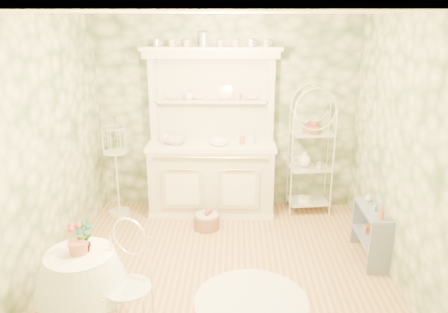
{
  "coord_description": "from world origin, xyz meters",
  "views": [
    {
      "loc": [
        0.13,
        -4.21,
        2.66
      ],
      "look_at": [
        0.0,
        0.5,
        1.15
      ],
      "focal_mm": 35.0,
      "sensor_mm": 36.0,
      "label": 1
    }
  ],
  "objects_px": {
    "kitchen_dresser": "(211,134)",
    "round_table": "(83,289)",
    "birdcage_stand": "(116,165)",
    "floor_basket": "(207,219)",
    "bakers_rack": "(311,151)",
    "cafe_chair": "(128,285)",
    "side_shelf": "(371,234)"
  },
  "relations": [
    {
      "from": "kitchen_dresser",
      "to": "round_table",
      "type": "xyz_separation_m",
      "value": [
        -1.01,
        -2.44,
        -0.79
      ]
    },
    {
      "from": "bakers_rack",
      "to": "floor_basket",
      "type": "relative_size",
      "value": 4.61
    },
    {
      "from": "bakers_rack",
      "to": "kitchen_dresser",
      "type": "bearing_deg",
      "value": 174.33
    },
    {
      "from": "floor_basket",
      "to": "bakers_rack",
      "type": "bearing_deg",
      "value": 22.82
    },
    {
      "from": "kitchen_dresser",
      "to": "round_table",
      "type": "bearing_deg",
      "value": -112.61
    },
    {
      "from": "birdcage_stand",
      "to": "floor_basket",
      "type": "distance_m",
      "value": 1.46
    },
    {
      "from": "kitchen_dresser",
      "to": "floor_basket",
      "type": "xyz_separation_m",
      "value": [
        -0.04,
        -0.54,
        -1.02
      ]
    },
    {
      "from": "bakers_rack",
      "to": "floor_basket",
      "type": "xyz_separation_m",
      "value": [
        -1.41,
        -0.59,
        -0.77
      ]
    },
    {
      "from": "round_table",
      "to": "birdcage_stand",
      "type": "bearing_deg",
      "value": 97.18
    },
    {
      "from": "kitchen_dresser",
      "to": "round_table",
      "type": "distance_m",
      "value": 2.75
    },
    {
      "from": "kitchen_dresser",
      "to": "cafe_chair",
      "type": "distance_m",
      "value": 2.69
    },
    {
      "from": "side_shelf",
      "to": "birdcage_stand",
      "type": "distance_m",
      "value": 3.4
    },
    {
      "from": "birdcage_stand",
      "to": "floor_basket",
      "type": "bearing_deg",
      "value": -18.7
    },
    {
      "from": "floor_basket",
      "to": "round_table",
      "type": "bearing_deg",
      "value": -117.2
    },
    {
      "from": "bakers_rack",
      "to": "side_shelf",
      "type": "xyz_separation_m",
      "value": [
        0.51,
        -1.29,
        -0.6
      ]
    },
    {
      "from": "kitchen_dresser",
      "to": "side_shelf",
      "type": "xyz_separation_m",
      "value": [
        1.88,
        -1.23,
        -0.85
      ]
    },
    {
      "from": "cafe_chair",
      "to": "side_shelf",
      "type": "bearing_deg",
      "value": 51.58
    },
    {
      "from": "side_shelf",
      "to": "kitchen_dresser",
      "type": "bearing_deg",
      "value": 148.54
    },
    {
      "from": "kitchen_dresser",
      "to": "birdcage_stand",
      "type": "distance_m",
      "value": 1.38
    },
    {
      "from": "kitchen_dresser",
      "to": "bakers_rack",
      "type": "distance_m",
      "value": 1.39
    },
    {
      "from": "side_shelf",
      "to": "floor_basket",
      "type": "distance_m",
      "value": 2.05
    },
    {
      "from": "side_shelf",
      "to": "birdcage_stand",
      "type": "relative_size",
      "value": 0.49
    },
    {
      "from": "bakers_rack",
      "to": "round_table",
      "type": "xyz_separation_m",
      "value": [
        -2.38,
        -2.49,
        -0.54
      ]
    },
    {
      "from": "bakers_rack",
      "to": "round_table",
      "type": "height_order",
      "value": "bakers_rack"
    },
    {
      "from": "side_shelf",
      "to": "floor_basket",
      "type": "height_order",
      "value": "side_shelf"
    },
    {
      "from": "cafe_chair",
      "to": "birdcage_stand",
      "type": "bearing_deg",
      "value": 130.09
    },
    {
      "from": "cafe_chair",
      "to": "kitchen_dresser",
      "type": "bearing_deg",
      "value": 100.61
    },
    {
      "from": "kitchen_dresser",
      "to": "floor_basket",
      "type": "distance_m",
      "value": 1.15
    },
    {
      "from": "kitchen_dresser",
      "to": "side_shelf",
      "type": "relative_size",
      "value": 3.28
    },
    {
      "from": "cafe_chair",
      "to": "round_table",
      "type": "bearing_deg",
      "value": -170.67
    },
    {
      "from": "round_table",
      "to": "cafe_chair",
      "type": "height_order",
      "value": "cafe_chair"
    },
    {
      "from": "kitchen_dresser",
      "to": "birdcage_stand",
      "type": "relative_size",
      "value": 1.59
    }
  ]
}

